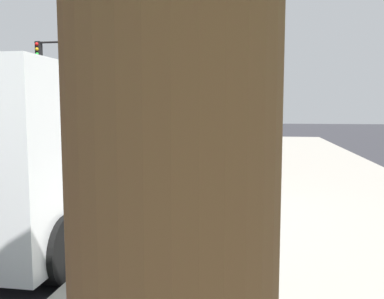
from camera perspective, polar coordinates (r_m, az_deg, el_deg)
name	(u,v)px	position (r m, az deg, el deg)	size (l,w,h in m)	color
ground_plane	(106,204)	(7.40, -12.23, -7.55)	(80.00, 80.00, 0.00)	#2D2D33
sidewalk_slab	(307,207)	(6.93, 16.05, -7.92)	(5.00, 32.00, 0.15)	#9E998E
parking_meter_near	(174,141)	(6.40, -2.65, 1.21)	(0.14, 0.18, 1.52)	gray
pedestrian_in_gray	(261,136)	(7.30, 9.81, 1.84)	(0.34, 0.34, 1.81)	#4C608C
pedestrian_in_green	(193,138)	(7.65, 0.11, 1.66)	(0.34, 0.36, 1.72)	#383D47
parked_van	(65,145)	(6.23, -17.70, 0.57)	(2.12, 5.20, 2.15)	white
parked_sedan_ahead	(171,135)	(14.44, -2.96, 2.07)	(1.99, 4.42, 1.65)	tan
traffic_light_corner	(65,72)	(21.28, -17.71, 10.47)	(2.48, 0.42, 5.20)	black
fire_hydrant	(209,153)	(10.23, 2.41, -0.50)	(0.24, 0.24, 0.86)	red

